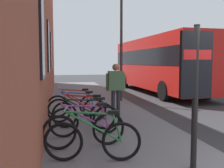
{
  "coord_description": "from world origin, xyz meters",
  "views": [
    {
      "loc": [
        -3.1,
        3.19,
        1.92
      ],
      "look_at": [
        3.77,
        1.75,
        1.32
      ],
      "focal_mm": 41.56,
      "sensor_mm": 36.0,
      "label": 1
    }
  ],
  "objects_px": {
    "bicycle_by_door": "(86,120)",
    "bicycle_beside_lamp": "(85,129)",
    "pedestrian_by_facade": "(116,84)",
    "bicycle_mid_rack": "(93,140)",
    "bicycle_far_end": "(84,114)",
    "bicycle_nearest_sign": "(74,105)",
    "transit_info_sign": "(196,74)",
    "bicycle_leaning_wall": "(77,109)",
    "street_lamp": "(121,36)",
    "city_bus": "(159,62)"
  },
  "relations": [
    {
      "from": "bicycle_mid_rack",
      "to": "bicycle_leaning_wall",
      "type": "bearing_deg",
      "value": 0.9
    },
    {
      "from": "bicycle_leaning_wall",
      "to": "bicycle_nearest_sign",
      "type": "xyz_separation_m",
      "value": [
        0.79,
        0.04,
        0.0
      ]
    },
    {
      "from": "city_bus",
      "to": "bicycle_beside_lamp",
      "type": "bearing_deg",
      "value": 150.38
    },
    {
      "from": "bicycle_leaning_wall",
      "to": "street_lamp",
      "type": "bearing_deg",
      "value": -30.27
    },
    {
      "from": "bicycle_mid_rack",
      "to": "bicycle_nearest_sign",
      "type": "bearing_deg",
      "value": 1.26
    },
    {
      "from": "bicycle_leaning_wall",
      "to": "city_bus",
      "type": "relative_size",
      "value": 0.17
    },
    {
      "from": "bicycle_mid_rack",
      "to": "transit_info_sign",
      "type": "xyz_separation_m",
      "value": [
        -0.67,
        -1.62,
        1.21
      ]
    },
    {
      "from": "bicycle_by_door",
      "to": "bicycle_far_end",
      "type": "relative_size",
      "value": 1.04
    },
    {
      "from": "bicycle_nearest_sign",
      "to": "transit_info_sign",
      "type": "height_order",
      "value": "transit_info_sign"
    },
    {
      "from": "bicycle_leaning_wall",
      "to": "bicycle_nearest_sign",
      "type": "distance_m",
      "value": 0.79
    },
    {
      "from": "street_lamp",
      "to": "bicycle_beside_lamp",
      "type": "bearing_deg",
      "value": 159.7
    },
    {
      "from": "bicycle_far_end",
      "to": "city_bus",
      "type": "relative_size",
      "value": 0.16
    },
    {
      "from": "transit_info_sign",
      "to": "city_bus",
      "type": "distance_m",
      "value": 12.09
    },
    {
      "from": "bicycle_nearest_sign",
      "to": "bicycle_by_door",
      "type": "bearing_deg",
      "value": -176.47
    },
    {
      "from": "bicycle_beside_lamp",
      "to": "transit_info_sign",
      "type": "height_order",
      "value": "transit_info_sign"
    },
    {
      "from": "bicycle_nearest_sign",
      "to": "transit_info_sign",
      "type": "xyz_separation_m",
      "value": [
        -4.61,
        -1.71,
        1.21
      ]
    },
    {
      "from": "bicycle_mid_rack",
      "to": "bicycle_far_end",
      "type": "bearing_deg",
      "value": -1.6
    },
    {
      "from": "bicycle_by_door",
      "to": "bicycle_beside_lamp",
      "type": "bearing_deg",
      "value": 172.54
    },
    {
      "from": "bicycle_leaning_wall",
      "to": "transit_info_sign",
      "type": "xyz_separation_m",
      "value": [
        -3.82,
        -1.67,
        1.21
      ]
    },
    {
      "from": "bicycle_by_door",
      "to": "bicycle_nearest_sign",
      "type": "height_order",
      "value": "same"
    },
    {
      "from": "bicycle_beside_lamp",
      "to": "transit_info_sign",
      "type": "bearing_deg",
      "value": -131.27
    },
    {
      "from": "bicycle_by_door",
      "to": "bicycle_far_end",
      "type": "bearing_deg",
      "value": -0.98
    },
    {
      "from": "bicycle_mid_rack",
      "to": "street_lamp",
      "type": "xyz_separation_m",
      "value": [
        7.16,
        -2.29,
        2.6
      ]
    },
    {
      "from": "street_lamp",
      "to": "transit_info_sign",
      "type": "bearing_deg",
      "value": 175.08
    },
    {
      "from": "bicycle_far_end",
      "to": "bicycle_nearest_sign",
      "type": "xyz_separation_m",
      "value": [
        1.58,
        0.15,
        0.0
      ]
    },
    {
      "from": "pedestrian_by_facade",
      "to": "bicycle_mid_rack",
      "type": "bearing_deg",
      "value": 161.5
    },
    {
      "from": "city_bus",
      "to": "pedestrian_by_facade",
      "type": "height_order",
      "value": "city_bus"
    },
    {
      "from": "bicycle_nearest_sign",
      "to": "street_lamp",
      "type": "height_order",
      "value": "street_lamp"
    },
    {
      "from": "pedestrian_by_facade",
      "to": "bicycle_far_end",
      "type": "bearing_deg",
      "value": 140.76
    },
    {
      "from": "bicycle_far_end",
      "to": "bicycle_leaning_wall",
      "type": "xyz_separation_m",
      "value": [
        0.79,
        0.12,
        0.0
      ]
    },
    {
      "from": "bicycle_beside_lamp",
      "to": "bicycle_far_end",
      "type": "xyz_separation_m",
      "value": [
        1.55,
        -0.12,
        0.0
      ]
    },
    {
      "from": "transit_info_sign",
      "to": "street_lamp",
      "type": "bearing_deg",
      "value": -4.92
    },
    {
      "from": "bicycle_by_door",
      "to": "street_lamp",
      "type": "height_order",
      "value": "street_lamp"
    },
    {
      "from": "bicycle_mid_rack",
      "to": "transit_info_sign",
      "type": "relative_size",
      "value": 0.73
    },
    {
      "from": "bicycle_far_end",
      "to": "bicycle_by_door",
      "type": "bearing_deg",
      "value": 179.02
    },
    {
      "from": "bicycle_beside_lamp",
      "to": "bicycle_leaning_wall",
      "type": "distance_m",
      "value": 2.34
    },
    {
      "from": "bicycle_by_door",
      "to": "city_bus",
      "type": "height_order",
      "value": "city_bus"
    },
    {
      "from": "transit_info_sign",
      "to": "street_lamp",
      "type": "height_order",
      "value": "street_lamp"
    },
    {
      "from": "bicycle_by_door",
      "to": "bicycle_nearest_sign",
      "type": "bearing_deg",
      "value": 3.53
    },
    {
      "from": "bicycle_far_end",
      "to": "bicycle_mid_rack",
      "type": "bearing_deg",
      "value": 178.4
    },
    {
      "from": "bicycle_beside_lamp",
      "to": "bicycle_far_end",
      "type": "relative_size",
      "value": 1.04
    },
    {
      "from": "bicycle_mid_rack",
      "to": "city_bus",
      "type": "bearing_deg",
      "value": -27.51
    },
    {
      "from": "bicycle_by_door",
      "to": "pedestrian_by_facade",
      "type": "distance_m",
      "value": 2.6
    },
    {
      "from": "bicycle_leaning_wall",
      "to": "bicycle_nearest_sign",
      "type": "relative_size",
      "value": 1.0
    },
    {
      "from": "bicycle_by_door",
      "to": "street_lamp",
      "type": "distance_m",
      "value": 6.48
    },
    {
      "from": "transit_info_sign",
      "to": "bicycle_by_door",
      "type": "bearing_deg",
      "value": 33.9
    },
    {
      "from": "bicycle_by_door",
      "to": "pedestrian_by_facade",
      "type": "xyz_separation_m",
      "value": [
        2.19,
        -1.23,
        0.68
      ]
    },
    {
      "from": "bicycle_beside_lamp",
      "to": "bicycle_far_end",
      "type": "bearing_deg",
      "value": -4.57
    },
    {
      "from": "bicycle_nearest_sign",
      "to": "city_bus",
      "type": "distance_m",
      "value": 8.98
    },
    {
      "from": "pedestrian_by_facade",
      "to": "transit_info_sign",
      "type": "bearing_deg",
      "value": -175.78
    }
  ]
}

